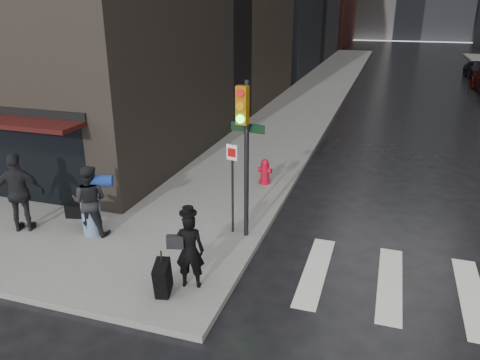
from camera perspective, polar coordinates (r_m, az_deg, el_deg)
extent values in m
plane|color=black|center=(10.93, -10.46, -10.47)|extent=(140.00, 140.00, 0.00)
cube|color=slate|center=(35.86, 10.43, 11.63)|extent=(4.00, 50.00, 0.15)
cube|color=silver|center=(10.77, 9.18, -10.84)|extent=(0.50, 3.00, 0.01)
cube|color=silver|center=(10.72, 17.82, -11.85)|extent=(0.50, 3.00, 0.01)
cube|color=silver|center=(10.90, 26.41, -12.59)|extent=(0.50, 3.00, 0.01)
imported|color=black|center=(9.52, -6.16, -8.56)|extent=(0.67, 0.52, 1.62)
cylinder|color=black|center=(9.14, -6.36, -4.01)|extent=(0.35, 0.35, 0.04)
cylinder|color=black|center=(9.12, -6.37, -3.67)|extent=(0.22, 0.22, 0.13)
cube|color=black|center=(9.42, -7.90, -7.48)|extent=(0.36, 0.19, 0.28)
cube|color=black|center=(9.52, -9.41, -11.77)|extent=(0.41, 0.67, 0.82)
cylinder|color=black|center=(9.30, -9.56, -9.52)|extent=(0.03, 0.03, 0.38)
imported|color=black|center=(12.06, -17.88, -2.42)|extent=(1.02, 0.87, 1.82)
cube|color=black|center=(12.52, -19.19, -3.53)|extent=(0.60, 0.41, 0.34)
cylinder|color=navy|center=(11.88, -16.57, -0.10)|extent=(0.62, 0.48, 0.29)
imported|color=black|center=(12.88, -25.28, -1.40)|extent=(1.30, 0.91, 2.06)
cylinder|color=black|center=(11.07, 0.80, 2.19)|extent=(0.12, 0.12, 3.85)
cube|color=#A86F0B|center=(10.52, 0.29, 9.08)|extent=(0.30, 0.22, 0.87)
cylinder|color=red|center=(10.38, 0.03, 10.55)|extent=(0.20, 0.08, 0.19)
cylinder|color=orange|center=(10.44, 0.03, 8.99)|extent=(0.20, 0.08, 0.19)
cylinder|color=#19E533|center=(10.50, 0.03, 7.45)|extent=(0.20, 0.08, 0.19)
cylinder|color=black|center=(11.51, -0.92, -1.15)|extent=(0.06, 0.06, 2.31)
cube|color=white|center=(11.16, -0.99, 3.38)|extent=(0.29, 0.07, 0.39)
cube|color=black|center=(10.91, 0.94, 6.39)|extent=(0.86, 0.19, 0.21)
cylinder|color=#B10A22|center=(15.09, 3.02, -0.19)|extent=(0.36, 0.36, 0.11)
cylinder|color=#B10A22|center=(14.99, 3.04, 0.81)|extent=(0.27, 0.27, 0.67)
sphere|color=#B10A22|center=(14.87, 3.07, 2.10)|extent=(0.25, 0.25, 0.25)
cylinder|color=#B10A22|center=(14.95, 3.05, 1.21)|extent=(0.46, 0.21, 0.16)
imported|color=black|center=(41.87, 27.06, 11.89)|extent=(2.01, 4.17, 1.37)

